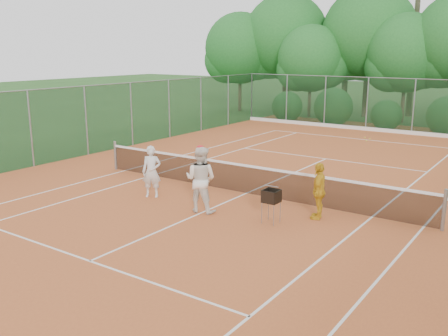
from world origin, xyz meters
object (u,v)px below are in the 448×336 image
Objects in this scene: player_white at (152,172)px; ball_hopper at (271,197)px; player_yellow at (319,191)px; player_center_grp at (201,179)px.

player_white reaches higher than ball_hopper.
player_white is 1.76× the size of ball_hopper.
player_center_grp is at bearing -79.96° from player_yellow.
player_center_grp is 1.23× the size of player_yellow.
ball_hopper is at bearing -53.68° from player_yellow.
player_yellow reaches higher than ball_hopper.
player_center_grp reaches higher than ball_hopper.
player_white reaches higher than player_yellow.
player_center_grp is at bearing 171.90° from ball_hopper.
player_yellow is 1.71× the size of ball_hopper.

